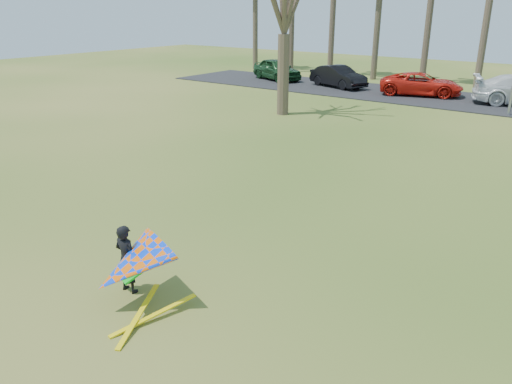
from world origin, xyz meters
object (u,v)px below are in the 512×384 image
Objects in this scene: car_0 at (277,69)px; car_1 at (338,76)px; car_2 at (421,84)px; kite_flyer at (131,265)px.

car_0 is 1.05× the size of car_1.
car_1 is at bearing -72.28° from car_0.
car_2 is at bearing -69.35° from car_0.
car_1 is at bearing 74.97° from car_2.
car_1 is at bearing 110.42° from kite_flyer.
car_1 reaches higher than car_2.
car_2 is 2.18× the size of kite_flyer.
kite_flyer is (10.18, -27.34, 0.02)m from car_1.
car_0 is 5.73m from car_1.
car_0 reaches higher than car_2.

